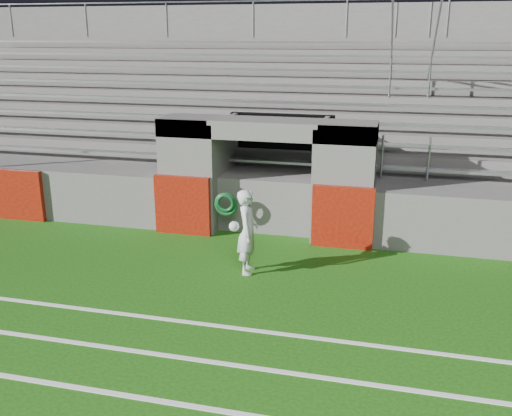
# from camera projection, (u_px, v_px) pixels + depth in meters

# --- Properties ---
(ground) EXTENTS (90.00, 90.00, 0.00)m
(ground) POSITION_uv_depth(u_px,v_px,m) (220.00, 297.00, 9.92)
(ground) COLOR #174B0C
(ground) RESTS_ON ground
(stadium_structure) EXTENTS (26.00, 8.48, 5.42)m
(stadium_structure) POSITION_uv_depth(u_px,v_px,m) (300.00, 136.00, 16.87)
(stadium_structure) COLOR #565452
(stadium_structure) RESTS_ON ground
(goalkeeper_with_ball) EXTENTS (0.57, 0.64, 1.64)m
(goalkeeper_with_ball) POSITION_uv_depth(u_px,v_px,m) (247.00, 232.00, 10.73)
(goalkeeper_with_ball) COLOR silver
(goalkeeper_with_ball) RESTS_ON ground
(hose_coil) EXTENTS (0.54, 0.14, 0.54)m
(hose_coil) POSITION_uv_depth(u_px,v_px,m) (226.00, 204.00, 12.59)
(hose_coil) COLOR #0D451C
(hose_coil) RESTS_ON ground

